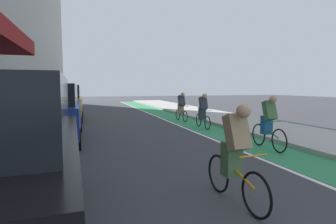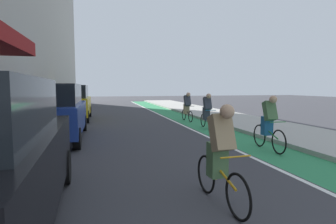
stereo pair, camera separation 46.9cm
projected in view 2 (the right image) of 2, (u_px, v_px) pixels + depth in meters
ground_plane at (131, 123)px, 14.37m from camera, size 84.88×84.88×0.00m
bike_lane_paint at (180, 117)px, 17.09m from camera, size 1.60×38.58×0.00m
lane_divider_stripe at (166, 118)px, 16.87m from camera, size 0.12×38.58×0.00m
sidewalk_right at (218, 115)px, 17.69m from camera, size 3.49×38.58×0.14m
parked_suv_blue at (56, 111)px, 9.65m from camera, size 1.87×4.73×1.98m
parked_suv_yellow_cab at (72, 102)px, 15.46m from camera, size 1.92×4.29×1.98m
cyclist_lead at (220, 155)px, 4.31m from camera, size 0.48×1.72×1.62m
cyclist_mid at (269, 123)px, 8.10m from camera, size 0.48×1.74×1.63m
cyclist_trailing at (207, 111)px, 12.41m from camera, size 0.48×1.67×1.59m
cyclist_far at (187, 106)px, 15.11m from camera, size 0.48×1.65×1.58m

